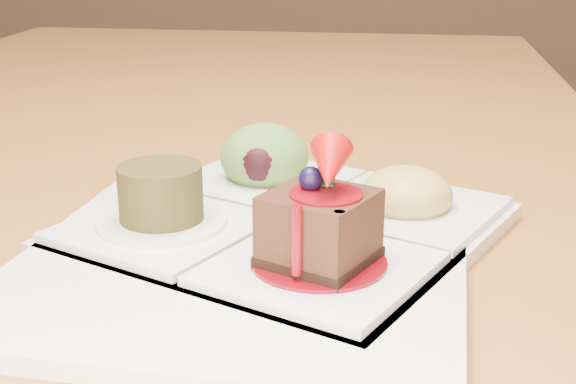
# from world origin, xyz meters

# --- Properties ---
(dining_table) EXTENTS (1.00, 1.80, 0.75)m
(dining_table) POSITION_xyz_m (0.00, 0.00, 0.68)
(dining_table) COLOR #9B6528
(dining_table) RESTS_ON ground
(sampler_plate) EXTENTS (0.35, 0.35, 0.10)m
(sampler_plate) POSITION_xyz_m (0.19, -0.20, 0.77)
(sampler_plate) COLOR silver
(sampler_plate) RESTS_ON dining_table
(second_plate) EXTENTS (0.30, 0.30, 0.01)m
(second_plate) POSITION_xyz_m (0.17, -0.27, 0.76)
(second_plate) COLOR silver
(second_plate) RESTS_ON dining_table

